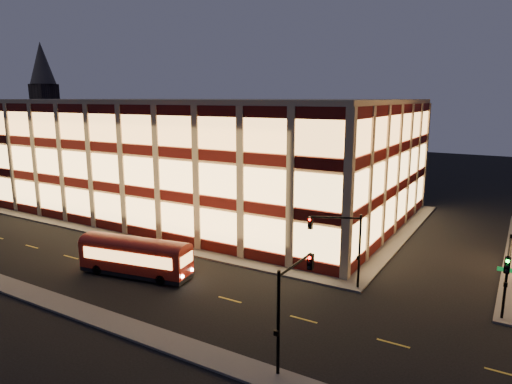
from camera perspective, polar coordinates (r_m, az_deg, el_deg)
The scene contains 11 objects.
ground at distance 48.80m, azimuth -15.08°, elevation -6.22°, with size 200.00×200.00×0.00m, color black.
sidewalk_office_south at distance 51.54m, azimuth -16.63°, elevation -5.27°, with size 54.00×2.00×0.15m, color #514F4C.
sidewalk_office_east at distance 52.28m, azimuth 17.71°, elevation -5.09°, with size 2.00×30.00×0.15m, color #514F4C.
sidewalk_near at distance 41.42m, azimuth -28.23°, elevation -10.40°, with size 100.00×2.00×0.15m, color #514F4C.
office_building at distance 61.61m, azimuth -6.05°, elevation 4.71°, with size 50.45×30.45×14.50m.
church_tower at distance 126.45m, azimuth -24.69°, elevation 8.07°, with size 5.00×5.00×18.00m, color #2D2621.
church_spire at distance 126.59m, azimuth -25.24°, elevation 14.39°, with size 6.00×6.00×10.00m, color #4C473F.
traffic_signal_far at distance 35.87m, azimuth 10.63°, elevation -5.64°, with size 3.79×1.87×6.00m.
traffic_signal_right at distance 33.14m, azimuth 28.90°, elevation -8.43°, with size 1.20×4.37×6.00m.
traffic_signal_near at distance 25.65m, azimuth 4.41°, elevation -12.63°, with size 0.32×4.45×6.00m.
trolley_bus at distance 39.78m, azimuth -14.85°, elevation -7.57°, with size 9.97×4.07×3.29m.
Camera 1 is at (33.77, -32.03, 14.68)m, focal length 32.00 mm.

